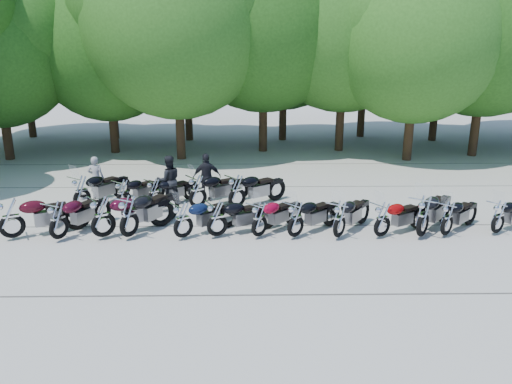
{
  "coord_description": "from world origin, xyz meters",
  "views": [
    {
      "loc": [
        -0.21,
        -13.09,
        5.37
      ],
      "look_at": [
        0.0,
        1.5,
        1.1
      ],
      "focal_mm": 35.0,
      "sensor_mm": 36.0,
      "label": 1
    }
  ],
  "objects_px": {
    "motorcycle_10": "(423,215)",
    "motorcycle_15": "(155,192)",
    "motorcycle_2": "(103,215)",
    "motorcycle_6": "(259,218)",
    "motorcycle_17": "(237,190)",
    "motorcycle_4": "(183,219)",
    "motorcycle_7": "(296,218)",
    "rider_1": "(169,180)",
    "rider_2": "(207,177)",
    "motorcycle_5": "(217,217)",
    "motorcycle_13": "(81,191)",
    "motorcycle_11": "(448,217)",
    "rider_0": "(96,178)",
    "motorcycle_14": "(123,193)",
    "motorcycle_0": "(11,217)",
    "motorcycle_3": "(129,215)",
    "motorcycle_9": "(383,218)",
    "motorcycle_8": "(340,218)",
    "motorcycle_16": "(198,190)",
    "motorcycle_12": "(499,216)",
    "motorcycle_1": "(58,219)"
  },
  "relations": [
    {
      "from": "motorcycle_5",
      "to": "motorcycle_0",
      "type": "bearing_deg",
      "value": 63.98
    },
    {
      "from": "motorcycle_10",
      "to": "motorcycle_14",
      "type": "height_order",
      "value": "motorcycle_10"
    },
    {
      "from": "motorcycle_4",
      "to": "rider_1",
      "type": "distance_m",
      "value": 3.52
    },
    {
      "from": "motorcycle_6",
      "to": "motorcycle_11",
      "type": "height_order",
      "value": "motorcycle_6"
    },
    {
      "from": "motorcycle_4",
      "to": "motorcycle_5",
      "type": "height_order",
      "value": "motorcycle_5"
    },
    {
      "from": "motorcycle_7",
      "to": "motorcycle_13",
      "type": "height_order",
      "value": "motorcycle_13"
    },
    {
      "from": "motorcycle_9",
      "to": "motorcycle_11",
      "type": "relative_size",
      "value": 1.01
    },
    {
      "from": "motorcycle_15",
      "to": "motorcycle_5",
      "type": "bearing_deg",
      "value": 177.64
    },
    {
      "from": "rider_0",
      "to": "motorcycle_8",
      "type": "bearing_deg",
      "value": 155.81
    },
    {
      "from": "motorcycle_14",
      "to": "motorcycle_16",
      "type": "xyz_separation_m",
      "value": [
        2.52,
        0.01,
        0.08
      ]
    },
    {
      "from": "motorcycle_2",
      "to": "motorcycle_6",
      "type": "relative_size",
      "value": 1.18
    },
    {
      "from": "motorcycle_12",
      "to": "motorcycle_0",
      "type": "bearing_deg",
      "value": 56.79
    },
    {
      "from": "motorcycle_7",
      "to": "motorcycle_16",
      "type": "distance_m",
      "value": 4.15
    },
    {
      "from": "motorcycle_15",
      "to": "motorcycle_4",
      "type": "bearing_deg",
      "value": 162.93
    },
    {
      "from": "rider_1",
      "to": "rider_2",
      "type": "bearing_deg",
      "value": 177.02
    },
    {
      "from": "motorcycle_5",
      "to": "motorcycle_2",
      "type": "bearing_deg",
      "value": 63.81
    },
    {
      "from": "motorcycle_12",
      "to": "motorcycle_16",
      "type": "relative_size",
      "value": 0.86
    },
    {
      "from": "motorcycle_7",
      "to": "motorcycle_2",
      "type": "bearing_deg",
      "value": 47.72
    },
    {
      "from": "motorcycle_3",
      "to": "rider_1",
      "type": "xyz_separation_m",
      "value": [
        0.65,
        3.31,
        0.15
      ]
    },
    {
      "from": "motorcycle_15",
      "to": "motorcycle_16",
      "type": "xyz_separation_m",
      "value": [
        1.48,
        -0.11,
        0.09
      ]
    },
    {
      "from": "motorcycle_1",
      "to": "motorcycle_16",
      "type": "relative_size",
      "value": 0.98
    },
    {
      "from": "motorcycle_13",
      "to": "motorcycle_14",
      "type": "bearing_deg",
      "value": -143.13
    },
    {
      "from": "motorcycle_14",
      "to": "motorcycle_17",
      "type": "relative_size",
      "value": 0.87
    },
    {
      "from": "motorcycle_1",
      "to": "motorcycle_3",
      "type": "height_order",
      "value": "motorcycle_3"
    },
    {
      "from": "motorcycle_5",
      "to": "motorcycle_4",
      "type": "bearing_deg",
      "value": 68.81
    },
    {
      "from": "motorcycle_5",
      "to": "motorcycle_8",
      "type": "relative_size",
      "value": 0.99
    },
    {
      "from": "motorcycle_13",
      "to": "rider_1",
      "type": "bearing_deg",
      "value": -131.84
    },
    {
      "from": "motorcycle_10",
      "to": "motorcycle_13",
      "type": "relative_size",
      "value": 1.05
    },
    {
      "from": "rider_0",
      "to": "motorcycle_2",
      "type": "bearing_deg",
      "value": 111.15
    },
    {
      "from": "motorcycle_10",
      "to": "motorcycle_15",
      "type": "height_order",
      "value": "motorcycle_10"
    },
    {
      "from": "rider_0",
      "to": "motorcycle_14",
      "type": "bearing_deg",
      "value": 137.43
    },
    {
      "from": "motorcycle_3",
      "to": "rider_2",
      "type": "distance_m",
      "value": 4.15
    },
    {
      "from": "motorcycle_4",
      "to": "motorcycle_10",
      "type": "bearing_deg",
      "value": -128.59
    },
    {
      "from": "rider_1",
      "to": "rider_2",
      "type": "distance_m",
      "value": 1.34
    },
    {
      "from": "motorcycle_6",
      "to": "motorcycle_2",
      "type": "bearing_deg",
      "value": 44.1
    },
    {
      "from": "motorcycle_4",
      "to": "rider_2",
      "type": "xyz_separation_m",
      "value": [
        0.38,
        3.75,
        0.25
      ]
    },
    {
      "from": "motorcycle_11",
      "to": "rider_1",
      "type": "bearing_deg",
      "value": 26.41
    },
    {
      "from": "motorcycle_0",
      "to": "motorcycle_3",
      "type": "height_order",
      "value": "motorcycle_3"
    },
    {
      "from": "motorcycle_12",
      "to": "rider_1",
      "type": "relative_size",
      "value": 1.18
    },
    {
      "from": "motorcycle_6",
      "to": "rider_0",
      "type": "bearing_deg",
      "value": 9.73
    },
    {
      "from": "rider_1",
      "to": "rider_2",
      "type": "xyz_separation_m",
      "value": [
        1.3,
        0.36,
        -0.0
      ]
    },
    {
      "from": "motorcycle_4",
      "to": "rider_1",
      "type": "relative_size",
      "value": 1.27
    },
    {
      "from": "motorcycle_10",
      "to": "motorcycle_17",
      "type": "distance_m",
      "value": 6.08
    },
    {
      "from": "motorcycle_6",
      "to": "motorcycle_15",
      "type": "height_order",
      "value": "motorcycle_6"
    },
    {
      "from": "motorcycle_4",
      "to": "motorcycle_12",
      "type": "height_order",
      "value": "motorcycle_4"
    },
    {
      "from": "motorcycle_6",
      "to": "rider_1",
      "type": "bearing_deg",
      "value": -2.95
    },
    {
      "from": "motorcycle_2",
      "to": "rider_1",
      "type": "distance_m",
      "value": 3.61
    },
    {
      "from": "motorcycle_6",
      "to": "motorcycle_17",
      "type": "relative_size",
      "value": 0.89
    },
    {
      "from": "motorcycle_6",
      "to": "motorcycle_4",
      "type": "bearing_deg",
      "value": 45.94
    },
    {
      "from": "motorcycle_5",
      "to": "motorcycle_17",
      "type": "distance_m",
      "value": 2.7
    }
  ]
}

